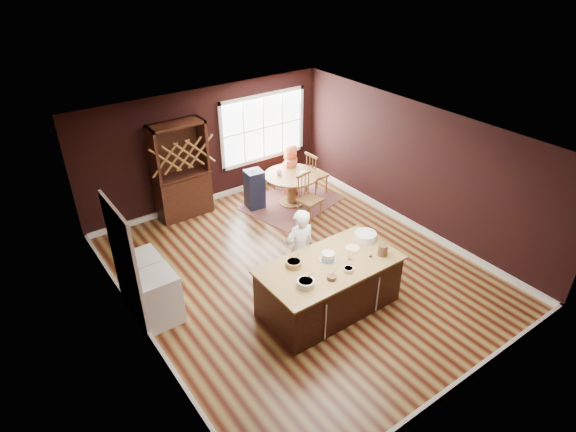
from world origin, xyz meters
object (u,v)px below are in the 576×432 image
at_px(layer_cake, 328,256).
at_px(washer, 158,298).
at_px(seated_woman, 291,169).
at_px(hutch, 181,171).
at_px(chair_east, 317,173).
at_px(dining_table, 291,183).
at_px(chair_north, 284,169).
at_px(high_chair, 254,188).
at_px(kitchen_island, 329,287).
at_px(dryer, 144,278).
at_px(toddler, 256,175).
at_px(baker, 300,250).
at_px(chair_south, 310,198).

xyz_separation_m(layer_cake, washer, (-2.49, 1.27, -0.53)).
bearing_deg(seated_woman, hutch, -38.30).
bearing_deg(layer_cake, chair_east, 53.68).
xyz_separation_m(dining_table, chair_north, (0.30, 0.73, 0.00)).
bearing_deg(layer_cake, high_chair, 77.22).
relative_size(kitchen_island, hutch, 1.08).
xyz_separation_m(kitchen_island, seated_woman, (1.95, 3.76, 0.19)).
relative_size(high_chair, dryer, 1.07).
relative_size(layer_cake, chair_north, 0.29).
distance_m(toddler, dryer, 3.75).
bearing_deg(dryer, baker, -27.82).
height_order(chair_east, high_chair, chair_east).
distance_m(hutch, dryer, 3.01).
distance_m(layer_cake, dryer, 3.18).
bearing_deg(kitchen_island, chair_north, 64.30).
relative_size(kitchen_island, chair_south, 2.14).
bearing_deg(washer, dryer, 90.00).
height_order(kitchen_island, layer_cake, layer_cake).
xyz_separation_m(kitchen_island, dining_table, (1.65, 3.33, 0.10)).
xyz_separation_m(chair_east, toddler, (-1.57, 0.27, 0.27)).
xyz_separation_m(layer_cake, hutch, (-0.65, 4.21, 0.10)).
xyz_separation_m(kitchen_island, chair_south, (1.54, 2.48, 0.11)).
bearing_deg(toddler, layer_cake, -103.45).
height_order(chair_south, toddler, chair_south).
bearing_deg(hutch, seated_woman, -12.28).
bearing_deg(chair_east, washer, 109.84).
bearing_deg(chair_east, hutch, 70.87).
xyz_separation_m(dining_table, seated_woman, (0.30, 0.43, 0.10)).
height_order(layer_cake, seated_woman, seated_woman).
xyz_separation_m(dining_table, chair_east, (0.82, 0.08, 0.01)).
relative_size(chair_north, high_chair, 1.12).
bearing_deg(hutch, chair_south, -40.66).
height_order(high_chair, toddler, high_chair).
distance_m(chair_south, chair_north, 1.63).
distance_m(baker, toddler, 3.08).
xyz_separation_m(toddler, washer, (-3.34, -2.30, -0.36)).
bearing_deg(seated_woman, baker, 30.39).
xyz_separation_m(kitchen_island, baker, (-0.05, 0.76, 0.35)).
distance_m(baker, dryer, 2.73).
relative_size(high_chair, toddler, 3.69).
distance_m(chair_east, hutch, 3.25).
height_order(chair_south, washer, chair_south).
bearing_deg(toddler, baker, -107.96).
distance_m(kitchen_island, high_chair, 3.78).
distance_m(kitchen_island, chair_south, 2.92).
height_order(kitchen_island, baker, baker).
bearing_deg(seated_woman, chair_east, 119.82).
xyz_separation_m(baker, washer, (-2.39, 0.62, -0.34)).
bearing_deg(chair_east, baker, 133.85).
xyz_separation_m(baker, chair_east, (2.52, 2.65, -0.25)).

